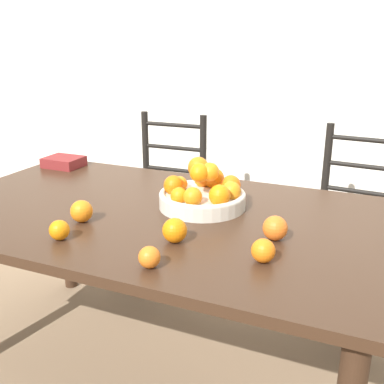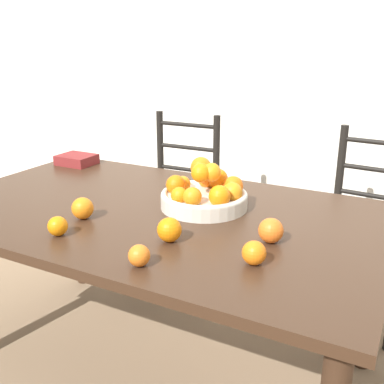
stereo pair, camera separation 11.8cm
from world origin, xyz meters
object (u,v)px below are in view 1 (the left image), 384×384
(chair_right, at_px, (354,226))
(book_stack, at_px, (64,162))
(chair_left, at_px, (165,199))
(orange_loose_0, at_px, (59,230))
(orange_loose_4, at_px, (149,257))
(fruit_bowl, at_px, (203,193))
(orange_loose_1, at_px, (263,251))
(orange_loose_5, at_px, (275,228))
(orange_loose_3, at_px, (82,211))
(orange_loose_2, at_px, (175,230))

(chair_right, height_order, book_stack, chair_right)
(chair_left, distance_m, book_stack, 0.64)
(orange_loose_0, distance_m, book_stack, 0.93)
(orange_loose_4, bearing_deg, chair_right, 68.56)
(book_stack, bearing_deg, fruit_bowl, -17.03)
(orange_loose_1, distance_m, chair_left, 1.42)
(orange_loose_0, distance_m, chair_right, 1.49)
(fruit_bowl, height_order, orange_loose_5, fruit_bowl)
(orange_loose_0, distance_m, orange_loose_1, 0.65)
(orange_loose_1, relative_size, chair_left, 0.07)
(orange_loose_3, relative_size, orange_loose_4, 1.24)
(orange_loose_1, relative_size, chair_right, 0.07)
(orange_loose_2, xyz_separation_m, chair_left, (-0.57, 1.06, -0.31))
(orange_loose_4, distance_m, book_stack, 1.22)
(fruit_bowl, xyz_separation_m, orange_loose_2, (0.04, -0.34, -0.02))
(orange_loose_3, xyz_separation_m, chair_left, (-0.20, 1.03, -0.31))
(orange_loose_1, distance_m, chair_right, 1.14)
(orange_loose_5, bearing_deg, orange_loose_4, -130.66)
(orange_loose_2, height_order, chair_left, chair_left)
(orange_loose_0, xyz_separation_m, orange_loose_5, (0.64, 0.28, 0.01))
(orange_loose_4, bearing_deg, orange_loose_5, 49.34)
(orange_loose_3, distance_m, orange_loose_5, 0.68)
(orange_loose_5, bearing_deg, chair_left, 133.39)
(chair_left, bearing_deg, orange_loose_0, -80.76)
(orange_loose_4, bearing_deg, orange_loose_3, 151.65)
(fruit_bowl, xyz_separation_m, orange_loose_0, (-0.31, -0.47, -0.02))
(chair_right, distance_m, book_stack, 1.52)
(orange_loose_3, height_order, book_stack, orange_loose_3)
(orange_loose_0, relative_size, orange_loose_3, 0.83)
(orange_loose_1, bearing_deg, chair_left, 128.79)
(orange_loose_2, bearing_deg, orange_loose_1, -4.45)
(orange_loose_0, relative_size, orange_loose_4, 1.03)
(orange_loose_1, height_order, chair_right, chair_right)
(orange_loose_3, distance_m, book_stack, 0.80)
(fruit_bowl, distance_m, orange_loose_4, 0.52)
(orange_loose_1, height_order, orange_loose_5, orange_loose_5)
(fruit_bowl, xyz_separation_m, orange_loose_3, (-0.34, -0.31, -0.02))
(fruit_bowl, relative_size, orange_loose_3, 4.22)
(orange_loose_5, bearing_deg, orange_loose_3, -169.82)
(fruit_bowl, relative_size, orange_loose_2, 4.19)
(fruit_bowl, distance_m, chair_left, 0.96)
(fruit_bowl, relative_size, chair_left, 0.35)
(orange_loose_0, xyz_separation_m, chair_right, (0.85, 1.19, -0.30))
(orange_loose_0, xyz_separation_m, orange_loose_1, (0.65, 0.11, 0.00))
(chair_left, xyz_separation_m, chair_right, (1.07, -0.00, 0.00))
(orange_loose_0, bearing_deg, fruit_bowl, 56.22)
(orange_loose_0, height_order, chair_right, chair_right)
(orange_loose_3, xyz_separation_m, book_stack, (-0.54, 0.58, -0.01))
(orange_loose_1, height_order, book_stack, orange_loose_1)
(orange_loose_3, height_order, orange_loose_4, orange_loose_3)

